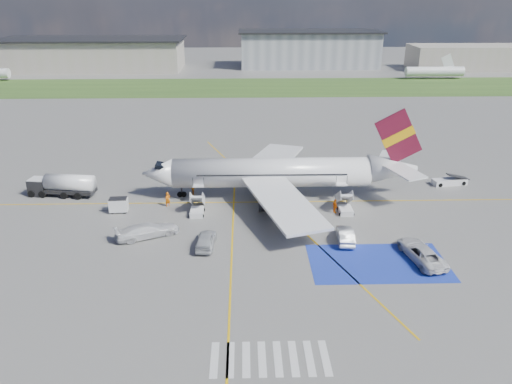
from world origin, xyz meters
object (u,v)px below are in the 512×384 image
(fuel_tanker, at_px, (63,187))
(belt_loader, at_px, (450,182))
(car_silver_b, at_px, (345,235))
(car_silver_a, at_px, (206,240))
(van_white_b, at_px, (147,228))
(van_white_a, at_px, (421,250))
(airliner, at_px, (283,172))
(gpu_cart, at_px, (119,206))

(fuel_tanker, bearing_deg, belt_loader, 11.35)
(fuel_tanker, distance_m, car_silver_b, 38.34)
(fuel_tanker, xyz_separation_m, car_silver_a, (20.27, -15.03, -0.45))
(van_white_b, bearing_deg, car_silver_a, -134.43)
(car_silver_a, xyz_separation_m, van_white_a, (22.39, -3.29, 0.21))
(van_white_b, bearing_deg, car_silver_b, -118.38)
(airliner, height_order, gpu_cart, airliner)
(car_silver_b, relative_size, van_white_a, 0.86)
(car_silver_b, bearing_deg, gpu_cart, -13.19)
(van_white_a, bearing_deg, airliner, -63.09)
(airliner, relative_size, car_silver_a, 7.58)
(car_silver_a, bearing_deg, airliner, -119.19)
(gpu_cart, xyz_separation_m, van_white_b, (4.77, -6.92, 0.21))
(fuel_tanker, relative_size, van_white_a, 1.65)
(car_silver_b, distance_m, van_white_a, 8.17)
(car_silver_b, bearing_deg, belt_loader, -132.50)
(car_silver_b, distance_m, van_white_b, 22.15)
(van_white_b, bearing_deg, fuel_tanker, 23.27)
(van_white_a, xyz_separation_m, van_white_b, (-29.14, 5.81, 0.01))
(belt_loader, xyz_separation_m, car_silver_b, (-18.31, -17.00, 0.39))
(fuel_tanker, bearing_deg, van_white_a, -14.85)
(belt_loader, relative_size, car_silver_a, 1.11)
(van_white_a, bearing_deg, car_silver_a, -18.40)
(airliner, height_order, fuel_tanker, airliner)
(airliner, distance_m, fuel_tanker, 29.68)
(fuel_tanker, distance_m, belt_loader, 53.99)
(car_silver_a, bearing_deg, fuel_tanker, -32.25)
(car_silver_b, relative_size, van_white_b, 0.89)
(airliner, distance_m, car_silver_a, 17.08)
(fuel_tanker, height_order, belt_loader, fuel_tanker)
(gpu_cart, relative_size, van_white_b, 0.44)
(airliner, xyz_separation_m, van_white_a, (13.07, -17.37, -2.36))
(belt_loader, bearing_deg, van_white_b, -168.74)
(car_silver_a, bearing_deg, van_white_b, -16.17)
(airliner, xyz_separation_m, car_silver_b, (6.01, -13.27, -2.61))
(airliner, distance_m, gpu_cart, 21.51)
(fuel_tanker, xyz_separation_m, belt_loader, (53.91, 2.79, -0.89))
(fuel_tanker, xyz_separation_m, car_silver_b, (35.60, -14.22, -0.49))
(fuel_tanker, height_order, gpu_cart, fuel_tanker)
(gpu_cart, distance_m, car_silver_a, 14.90)
(airliner, height_order, car_silver_b, airliner)
(gpu_cart, height_order, van_white_a, van_white_a)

